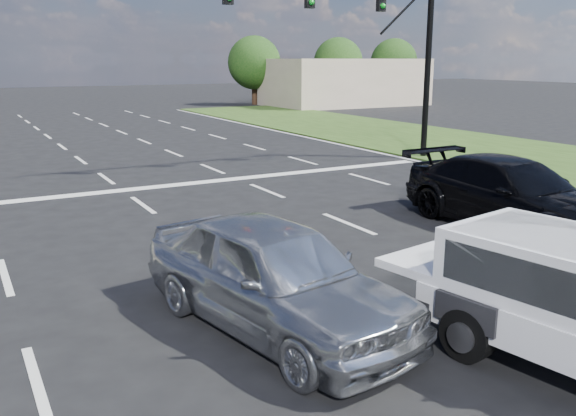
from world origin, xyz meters
name	(u,v)px	position (x,y,z in m)	size (l,w,h in m)	color
ground	(402,298)	(0.00, 0.00, 0.00)	(160.00, 160.00, 0.00)	black
road_markings	(230,209)	(0.00, 6.56, 0.01)	(17.75, 60.00, 0.01)	silver
traffic_signal	(376,24)	(7.20, 10.50, 4.73)	(9.11, 0.31, 7.00)	black
building_right	(345,82)	(22.00, 34.00, 1.80)	(12.00, 7.00, 3.60)	#C8B399
tree_far_d	(254,63)	(16.00, 38.00, 3.29)	(4.20, 4.20, 5.40)	#332114
tree_far_e	(338,62)	(24.00, 38.00, 3.29)	(4.20, 4.20, 5.40)	#332114
tree_far_f	(394,62)	(30.00, 38.00, 3.29)	(4.20, 4.20, 5.40)	#332114
silver_sedan	(275,275)	(-2.20, 0.02, 0.76)	(1.80, 4.47, 1.52)	#B2B5B9
black_coupe	(511,194)	(4.59, 2.02, 0.75)	(2.11, 5.19, 1.51)	black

